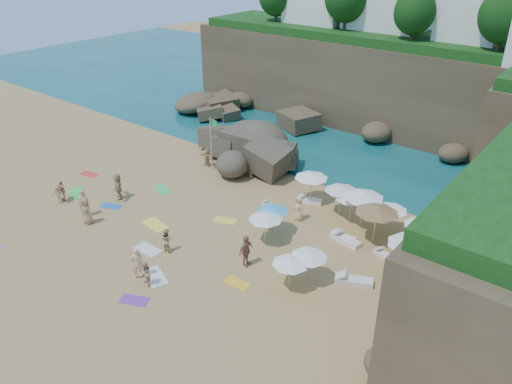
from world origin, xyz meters
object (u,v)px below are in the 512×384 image
Objects in this scene: person_stand_2 at (252,166)px; flag_pole at (212,138)px; parasol_0 at (341,188)px; person_stand_3 at (246,251)px; parasol_1 at (390,208)px; parasol_2 at (352,197)px; rock_outcrop at (241,162)px; person_stand_5 at (207,157)px; lounger_0 at (271,207)px; person_stand_4 at (299,208)px; person_stand_6 at (137,263)px; person_stand_0 at (84,203)px; person_stand_1 at (167,240)px.

flag_pole is at bearing 45.34° from person_stand_2.
parasol_0 is 1.15× the size of person_stand_3.
parasol_2 is (-2.64, -0.05, -0.09)m from parasol_1.
rock_outcrop is 11.09m from parasol_0.
person_stand_2 is (-11.85, 1.08, -0.95)m from parasol_1.
parasol_0 reaches higher than person_stand_5.
person_stand_4 is (2.32, -0.11, 0.72)m from lounger_0.
person_stand_6 is (-6.14, -12.66, -0.81)m from parasol_2.
parasol_2 is at bearing -2.50° from person_stand_0.
lounger_0 is (-5.03, -1.90, -1.64)m from parasol_2.
person_stand_3 is at bearing -53.28° from lounger_0.
parasol_1 is at bearing -31.64° from person_stand_3.
person_stand_5 is at bearing -125.35° from person_stand_6.
parasol_0 is 1.48× the size of person_stand_1.
flag_pole is 10.07m from person_stand_4.
parasol_2 is at bearing -125.26° from person_stand_1.
person_stand_0 is (-14.19, -10.47, -0.82)m from parasol_2.
person_stand_4 is (-1.74, -2.37, -1.09)m from parasol_0.
person_stand_4 is at bearing -177.65° from person_stand_2.
person_stand_2 is at bearing 36.23° from person_stand_3.
person_stand_6 is (5.49, -15.43, 0.95)m from rock_outcrop.
flag_pole reaches higher than person_stand_2.
lounger_0 is at bearing -15.68° from flag_pole.
person_stand_4 is (8.92, -4.78, 0.84)m from rock_outcrop.
person_stand_3 is at bearing -49.06° from rock_outcrop.
person_stand_1 is (-5.83, -10.26, -1.18)m from parasol_0.
lounger_0 is at bearing -159.33° from parasol_2.
lounger_0 is at bearing 4.17° from person_stand_0.
parasol_0 is 1.17× the size of person_stand_6.
parasol_1 is at bearing 1.09° from parasol_2.
person_stand_1 is at bearing -90.27° from lounger_0.
person_stand_3 is at bearing -98.22° from parasol_0.
person_stand_2 is at bearing 27.83° from person_stand_0.
person_stand_3 is (-4.84, -8.16, -0.89)m from parasol_1.
person_stand_0 is (-2.56, -13.23, 0.95)m from rock_outcrop.
person_stand_4 is 10.91m from person_stand_5.
person_stand_3 is at bearing -39.16° from flag_pole.
person_stand_3 reaches higher than parasol_2.
rock_outcrop is 4.08× the size of person_stand_3.
rock_outcrop is at bearing 156.97° from lounger_0.
parasol_1 reaches higher than person_stand_6.
person_stand_4 is (6.50, -3.14, -0.06)m from person_stand_2.
person_stand_3 is 6.12m from person_stand_4.
person_stand_5 is at bearing 178.08° from parasol_2.
lounger_0 is at bearing 23.54° from person_stand_3.
parasol_0 is (11.37, 0.20, -0.88)m from flag_pole.
flag_pole is at bearing -7.70° from person_stand_5.
person_stand_3 reaches higher than person_stand_5.
person_stand_4 is at bearing 9.37° from lounger_0.
person_stand_0 is (-16.83, -10.52, -0.91)m from parasol_1.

